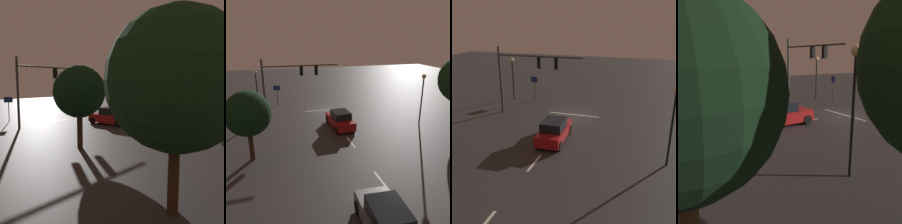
% 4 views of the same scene
% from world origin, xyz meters
% --- Properties ---
extents(ground_plane, '(80.00, 80.00, 0.00)m').
position_xyz_m(ground_plane, '(0.00, 0.00, 0.00)').
color(ground_plane, '#2D2B2B').
extents(traffic_signal_assembly, '(8.35, 0.47, 6.49)m').
position_xyz_m(traffic_signal_assembly, '(4.35, 1.43, 4.46)').
color(traffic_signal_assembly, '#383A3D').
rests_on(traffic_signal_assembly, ground_plane).
extents(lane_dash_far, '(0.16, 2.20, 0.01)m').
position_xyz_m(lane_dash_far, '(0.00, 4.00, 0.00)').
color(lane_dash_far, beige).
rests_on(lane_dash_far, ground_plane).
extents(lane_dash_mid, '(0.16, 2.20, 0.01)m').
position_xyz_m(lane_dash_mid, '(0.00, 10.00, 0.00)').
color(lane_dash_mid, beige).
rests_on(lane_dash_mid, ground_plane).
extents(stop_bar, '(5.00, 0.16, 0.01)m').
position_xyz_m(stop_bar, '(0.00, 0.24, 0.00)').
color(stop_bar, beige).
rests_on(stop_bar, ground_plane).
extents(car_approaching, '(2.08, 4.44, 1.70)m').
position_xyz_m(car_approaching, '(-0.11, 6.25, 0.80)').
color(car_approaching, maroon).
rests_on(car_approaching, ground_plane).
extents(street_lamp_left_kerb, '(0.44, 0.44, 5.21)m').
position_xyz_m(street_lamp_left_kerb, '(-8.31, 7.68, 3.63)').
color(street_lamp_left_kerb, black).
rests_on(street_lamp_left_kerb, ground_plane).
extents(street_lamp_right_kerb, '(0.44, 0.44, 4.77)m').
position_xyz_m(street_lamp_right_kerb, '(8.00, -2.86, 3.36)').
color(street_lamp_right_kerb, black).
rests_on(street_lamp_right_kerb, ground_plane).
extents(route_sign, '(0.88, 0.31, 2.72)m').
position_xyz_m(route_sign, '(5.61, -3.36, 1.96)').
color(route_sign, '#383A3D').
rests_on(route_sign, ground_plane).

